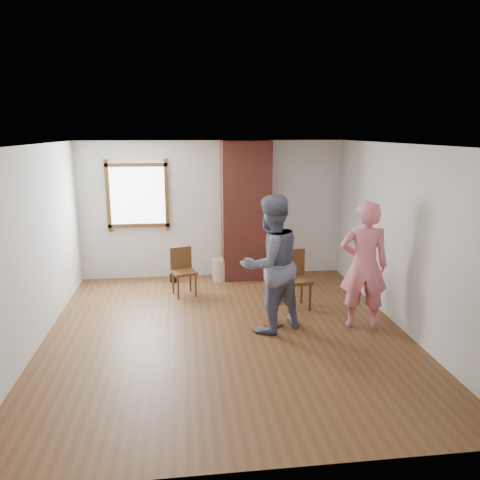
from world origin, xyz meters
name	(u,v)px	position (x,y,z in m)	size (l,w,h in m)	color
ground	(227,333)	(0.00, 0.00, 0.00)	(5.50, 5.50, 0.00)	brown
room_shell	(218,199)	(-0.06, 0.61, 1.81)	(5.04, 5.52, 2.62)	silver
brick_chimney	(246,211)	(0.60, 2.50, 1.30)	(0.90, 0.50, 2.60)	brown
stoneware_crock	(221,269)	(0.11, 2.40, 0.21)	(0.32, 0.32, 0.42)	tan
dark_pot	(174,278)	(-0.77, 2.40, 0.08)	(0.16, 0.16, 0.16)	black
dining_chair_left	(183,268)	(-0.60, 1.72, 0.46)	(0.47, 0.47, 0.82)	brown
dining_chair_right	(294,275)	(1.17, 0.91, 0.52)	(0.49, 0.49, 0.92)	brown
side_table	(273,299)	(0.69, 0.21, 0.40)	(0.40, 0.40, 0.60)	brown
cake_plate	(273,285)	(0.69, 0.21, 0.60)	(0.18, 0.18, 0.01)	white
cake_slice	(274,283)	(0.70, 0.21, 0.64)	(0.08, 0.07, 0.06)	white
man	(270,264)	(0.62, 0.06, 0.97)	(0.94, 0.73, 1.94)	#131534
person_pink	(364,265)	(1.94, -0.01, 0.92)	(0.67, 0.44, 1.84)	pink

